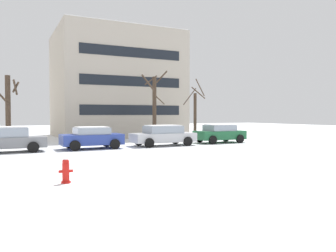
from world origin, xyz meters
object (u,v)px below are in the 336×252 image
Objects in this scene: fire_hydrant at (66,170)px; parked_car_silver at (163,135)px; parked_car_green at (220,133)px; parked_car_gray at (5,139)px; parked_car_blue at (92,137)px.

parked_car_silver is at bearing 51.48° from fire_hydrant.
parked_car_green is at bearing 38.99° from fire_hydrant.
parked_car_gray reaches higher than fire_hydrant.
parked_car_silver is 1.16× the size of parked_car_green.
parked_car_blue is 5.03m from parked_car_silver.
parked_car_gray is (-1.72, 10.57, 0.35)m from fire_hydrant.
fire_hydrant is at bearing -128.52° from parked_car_silver.
fire_hydrant is at bearing -107.42° from parked_car_blue.
parked_car_blue is at bearing 179.20° from parked_car_silver.
parked_car_silver is (10.06, -0.10, -0.01)m from parked_car_gray.
parked_car_gray is 5.03m from parked_car_blue.
parked_car_blue reaches higher than fire_hydrant.
parked_car_gray is 0.99× the size of parked_car_silver.
parked_car_gray is at bearing 179.69° from parked_car_blue.
parked_car_green is at bearing 3.95° from parked_car_silver.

